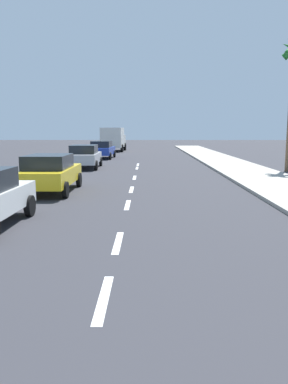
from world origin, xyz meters
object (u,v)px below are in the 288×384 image
at_px(parked_car_silver, 84,156).
at_px(delivery_truck, 113,139).
at_px(parked_car_yellow, 50,172).
at_px(parked_car_blue, 102,149).

bearing_deg(parked_car_silver, delivery_truck, 88.56).
bearing_deg(parked_car_yellow, parked_car_blue, 89.90).
bearing_deg(parked_car_silver, parked_car_blue, 88.06).
height_order(parked_car_yellow, parked_car_silver, same).
bearing_deg(parked_car_silver, parked_car_yellow, -90.02).
height_order(parked_car_yellow, parked_car_blue, same).
distance_m(parked_car_silver, parked_car_blue, 9.03).
bearing_deg(delivery_truck, parked_car_yellow, -88.15).
bearing_deg(parked_car_blue, parked_car_silver, -88.66).
bearing_deg(parked_car_yellow, parked_car_silver, 90.80).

